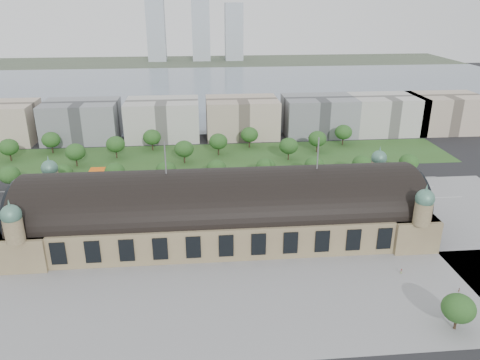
{
  "coord_description": "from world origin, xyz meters",
  "views": [
    {
      "loc": [
        -8.03,
        -157.97,
        85.26
      ],
      "look_at": [
        8.41,
        20.29,
        14.0
      ],
      "focal_mm": 35.0,
      "sensor_mm": 36.0,
      "label": 1
    }
  ],
  "objects": [
    {
      "name": "office_5",
      "position": [
        70.0,
        133.0,
        12.0
      ],
      "size": [
        45.0,
        32.0,
        24.0
      ],
      "primitive_type": "cube",
      "color": "gray",
      "rests_on": "ground"
    },
    {
      "name": "bus_east",
      "position": [
        33.34,
        29.35,
        1.66
      ],
      "size": [
        12.08,
        3.55,
        3.32
      ],
      "primitive_type": "imported",
      "rotation": [
        0.0,
        0.0,
        1.63
      ],
      "color": "beige",
      "rests_on": "ground"
    },
    {
      "name": "road_slab",
      "position": [
        -20.0,
        38.0,
        0.0
      ],
      "size": [
        260.0,
        26.0,
        0.1
      ],
      "primitive_type": "cube",
      "color": "black",
      "rests_on": "ground"
    },
    {
      "name": "plaza_east",
      "position": [
        103.0,
        0.0,
        0.0
      ],
      "size": [
        56.0,
        100.0,
        0.12
      ],
      "primitive_type": "cube",
      "color": "gray",
      "rests_on": "ground"
    },
    {
      "name": "parked_car_5",
      "position": [
        -38.72,
        25.0,
        0.67
      ],
      "size": [
        5.31,
        4.23,
        1.34
      ],
      "primitive_type": "imported",
      "rotation": [
        0.0,
        0.0,
        -1.08
      ],
      "color": "gray",
      "rests_on": "ground"
    },
    {
      "name": "traffic_car_4",
      "position": [
        -9.5,
        27.41,
        0.73
      ],
      "size": [
        4.33,
        1.85,
        1.46
      ],
      "primitive_type": "imported",
      "rotation": [
        0.0,
        0.0,
        -1.6
      ],
      "color": "#192947",
      "rests_on": "ground"
    },
    {
      "name": "tree_belt_10",
      "position": [
        60.0,
        95.0,
        8.05
      ],
      "size": [
        10.4,
        10.4,
        12.48
      ],
      "color": "#2D2116",
      "rests_on": "ground"
    },
    {
      "name": "ground",
      "position": [
        0.0,
        0.0,
        0.0
      ],
      "size": [
        900.0,
        900.0,
        0.0
      ],
      "primitive_type": "plane",
      "color": "black",
      "rests_on": "ground"
    },
    {
      "name": "traffic_car_6",
      "position": [
        58.55,
        29.09,
        0.67
      ],
      "size": [
        4.93,
        2.49,
        1.34
      ],
      "primitive_type": "imported",
      "rotation": [
        0.0,
        0.0,
        -1.63
      ],
      "color": "#BAB9BC",
      "rests_on": "ground"
    },
    {
      "name": "parked_car_0",
      "position": [
        -77.08,
        21.0,
        0.8
      ],
      "size": [
        5.03,
        3.9,
        1.6
      ],
      "primitive_type": "imported",
      "rotation": [
        0.0,
        0.0,
        -1.04
      ],
      "color": "black",
      "rests_on": "ground"
    },
    {
      "name": "tree_belt_1",
      "position": [
        -111.0,
        95.0,
        8.05
      ],
      "size": [
        10.4,
        10.4,
        12.48
      ],
      "color": "#2D2116",
      "rests_on": "ground"
    },
    {
      "name": "tree_row_1",
      "position": [
        -96.0,
        53.0,
        7.43
      ],
      "size": [
        9.6,
        9.6,
        11.52
      ],
      "color": "#2D2116",
      "rests_on": "ground"
    },
    {
      "name": "tree_belt_8",
      "position": [
        22.0,
        107.0,
        8.05
      ],
      "size": [
        10.4,
        10.4,
        12.48
      ],
      "color": "#2D2116",
      "rests_on": "ground"
    },
    {
      "name": "office_4",
      "position": [
        20.0,
        133.0,
        12.0
      ],
      "size": [
        45.0,
        32.0,
        24.0
      ],
      "primitive_type": "cube",
      "color": "#B9A691",
      "rests_on": "ground"
    },
    {
      "name": "pedestrian_4",
      "position": [
        65.66,
        -51.42,
        0.97
      ],
      "size": [
        1.34,
        1.16,
        1.94
      ],
      "primitive_type": "imported",
      "rotation": [
        0.0,
        0.0,
        3.75
      ],
      "color": "gray",
      "rests_on": "ground"
    },
    {
      "name": "bus_west",
      "position": [
        -14.66,
        32.0,
        1.84
      ],
      "size": [
        13.43,
        4.41,
        3.67
      ],
      "primitive_type": "imported",
      "rotation": [
        0.0,
        0.0,
        1.47
      ],
      "color": "#AF381C",
      "rests_on": "ground"
    },
    {
      "name": "parked_car_3",
      "position": [
        -39.66,
        21.0,
        0.77
      ],
      "size": [
        4.84,
        3.39,
        1.53
      ],
      "primitive_type": "imported",
      "rotation": [
        0.0,
        0.0,
        -1.18
      ],
      "color": "slate",
      "rests_on": "ground"
    },
    {
      "name": "tree_row_2",
      "position": [
        -72.0,
        53.0,
        7.43
      ],
      "size": [
        9.6,
        9.6,
        11.52
      ],
      "color": "#2D2116",
      "rests_on": "ground"
    },
    {
      "name": "tree_row_6",
      "position": [
        24.0,
        53.0,
        7.43
      ],
      "size": [
        9.6,
        9.6,
        11.52
      ],
      "color": "#2D2116",
      "rests_on": "ground"
    },
    {
      "name": "office_7",
      "position": [
        155.0,
        133.0,
        12.0
      ],
      "size": [
        45.0,
        32.0,
        24.0
      ],
      "primitive_type": "cube",
      "color": "#B9A691",
      "rests_on": "ground"
    },
    {
      "name": "tree_row_8",
      "position": [
        72.0,
        53.0,
        7.43
      ],
      "size": [
        9.6,
        9.6,
        11.52
      ],
      "color": "#2D2116",
      "rests_on": "ground"
    },
    {
      "name": "tree_belt_7",
      "position": [
        3.0,
        95.0,
        8.05
      ],
      "size": [
        10.4,
        10.4,
        12.48
      ],
      "color": "#2D2116",
      "rests_on": "ground"
    },
    {
      "name": "office_2",
      "position": [
        -80.0,
        133.0,
        12.0
      ],
      "size": [
        45.0,
        32.0,
        24.0
      ],
      "primitive_type": "cube",
      "color": "gray",
      "rests_on": "ground"
    },
    {
      "name": "tree_belt_5",
      "position": [
        -35.0,
        107.0,
        8.05
      ],
      "size": [
        10.4,
        10.4,
        12.48
      ],
      "color": "#2D2116",
      "rests_on": "ground"
    },
    {
      "name": "tree_belt_9",
      "position": [
        41.0,
        83.0,
        8.05
      ],
      "size": [
        10.4,
        10.4,
        12.48
      ],
      "color": "#2D2116",
      "rests_on": "ground"
    },
    {
      "name": "tree_belt_11",
      "position": [
        79.0,
        107.0,
        8.05
      ],
      "size": [
        10.4,
        10.4,
        12.48
      ],
      "color": "#2D2116",
      "rests_on": "ground"
    },
    {
      "name": "tree_belt_2",
      "position": [
        -92.0,
        107.0,
        8.05
      ],
      "size": [
        10.4,
        10.4,
        12.48
      ],
      "color": "#2D2116",
      "rests_on": "ground"
    },
    {
      "name": "tree_belt_3",
      "position": [
        -73.0,
        83.0,
        8.05
      ],
      "size": [
        10.4,
        10.4,
        12.48
      ],
      "color": "#2D2116",
      "rests_on": "ground"
    },
    {
      "name": "tree_row_7",
      "position": [
        48.0,
        53.0,
        7.43
      ],
      "size": [
        9.6,
        9.6,
        11.52
      ],
      "color": "#2D2116",
      "rests_on": "ground"
    },
    {
      "name": "office_6",
      "position": [
        115.0,
        133.0,
        12.0
      ],
      "size": [
        45.0,
        32.0,
        24.0
      ],
      "primitive_type": "cube",
      "color": "#B7B5AE",
      "rests_on": "ground"
    },
    {
      "name": "parked_car_4",
      "position": [
        -58.92,
        25.0,
        0.69
      ],
      "size": [
        4.36,
        3.3,
        1.38
      ],
      "primitive_type": "imported",
      "rotation": [
        0.0,
        0.0,
        -1.06
      ],
      "color": "silver",
      "rests_on": "ground"
    },
    {
      "name": "grass_belt",
      "position": [
        -15.0,
        93.0,
        0.0
      ],
      "size": [
        300.0,
        45.0,
        0.1
      ],
      "primitive_type": "cube",
      "color": "#305120",
      "rests_on": "ground"
    },
    {
      "name": "tree_row_3",
      "position": [
        -48.0,
        53.0,
        7.43
      ],
      "size": [
        9.6,
        9.6,
        11.52
      ],
      "color": "#2D2116",
      "rests_on": "ground"
    },
    {
      "name": "station",
      "position": [
        0.0,
        0.0,
        10.28
      ],
      "size": [
        150.0,
        48.4,
        44.3
      ],
      "color": "#8E8058",
      "rests_on": "ground"
    },
    {
      "name": "far_shore",
      "position": [
        0.0,
        498.0,
        0.0
      ],
      "size": [
        700.0,
        120.0,
        0.14
      ],
      "primitive_type": "cube",
      "color": "#44513D",
      "rests_on": "ground"
    },
    {
      "name": "parked_car_6",
      "position": [
        -42.04,
        25.0,
        0.79
      ],
      "size": [
        5.89,
        4.01,
        1.58
      ],
      "primitive_type": "imported",
      "rotation": [
        0.0,
        0.0,
        -1.21
      ],
      "color": "black",
      "rests_on": "ground"
    },
    {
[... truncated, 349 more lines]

